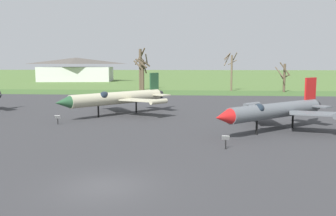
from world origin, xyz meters
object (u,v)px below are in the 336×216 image
at_px(info_placard_front_right, 58,119).
at_px(jet_fighter_front_right, 117,98).
at_px(jet_fighter_rear_left, 275,110).
at_px(info_placard_rear_left, 226,141).
at_px(visitor_building, 76,70).

bearing_deg(info_placard_front_right, jet_fighter_front_right, 56.58).
xyz_separation_m(jet_fighter_front_right, jet_fighter_rear_left, (15.40, -8.36, -0.12)).
xyz_separation_m(info_placard_front_right, info_placard_rear_left, (14.98, -8.66, 0.05)).
relative_size(jet_fighter_front_right, visitor_building, 0.49).
height_order(info_placard_rear_left, visitor_building, visitor_building).
height_order(jet_fighter_front_right, info_placard_rear_left, jet_fighter_front_right).
bearing_deg(visitor_building, info_placard_front_right, -72.30).
bearing_deg(jet_fighter_rear_left, info_placard_rear_left, -124.70).
bearing_deg(jet_fighter_rear_left, jet_fighter_front_right, 151.51).
height_order(jet_fighter_front_right, jet_fighter_rear_left, jet_fighter_front_right).
distance_m(jet_fighter_rear_left, visitor_building, 95.39).
bearing_deg(info_placard_front_right, jet_fighter_rear_left, -5.73).
bearing_deg(info_placard_rear_left, jet_fighter_rear_left, 55.30).
relative_size(jet_fighter_rear_left, info_placard_rear_left, 11.28).
height_order(jet_fighter_front_right, visitor_building, visitor_building).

